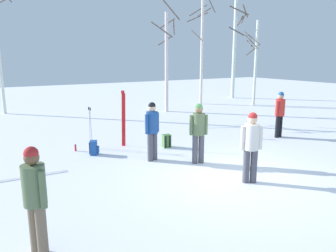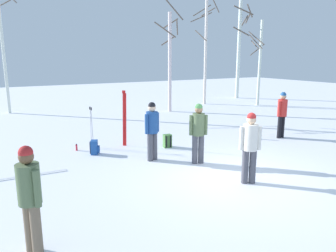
{
  "view_description": "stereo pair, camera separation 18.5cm",
  "coord_description": "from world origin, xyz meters",
  "px_view_note": "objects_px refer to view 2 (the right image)",
  "views": [
    {
      "loc": [
        -5.31,
        -5.71,
        2.96
      ],
      "look_at": [
        -0.69,
        2.15,
        1.0
      ],
      "focal_mm": 34.37,
      "sensor_mm": 36.0,
      "label": 1
    },
    {
      "loc": [
        -5.15,
        -5.8,
        2.96
      ],
      "look_at": [
        -0.69,
        2.15,
        1.0
      ],
      "focal_mm": 34.37,
      "sensor_mm": 36.0,
      "label": 2
    }
  ],
  "objects_px": {
    "person_2": "(282,112)",
    "water_bottle_0": "(261,136)",
    "ski_pair_lying_1": "(30,175)",
    "birch_tree_0": "(1,33)",
    "ski_poles_0": "(91,126)",
    "backpack_0": "(95,147)",
    "water_bottle_1": "(77,147)",
    "birch_tree_3": "(259,62)",
    "birch_tree_2": "(206,49)",
    "backpack_1": "(167,141)",
    "birch_tree_4": "(239,46)",
    "person_0": "(30,193)",
    "ski_pair_planted_0": "(125,119)",
    "person_4": "(198,130)",
    "person_3": "(250,143)",
    "birch_tree_1": "(170,59)",
    "person_1": "(152,127)"
  },
  "relations": [
    {
      "from": "person_2",
      "to": "birch_tree_3",
      "type": "bearing_deg",
      "value": 51.3
    },
    {
      "from": "birch_tree_1",
      "to": "birch_tree_2",
      "type": "distance_m",
      "value": 3.76
    },
    {
      "from": "backpack_0",
      "to": "birch_tree_3",
      "type": "relative_size",
      "value": 0.09
    },
    {
      "from": "birch_tree_1",
      "to": "water_bottle_0",
      "type": "bearing_deg",
      "value": -91.22
    },
    {
      "from": "birch_tree_0",
      "to": "water_bottle_1",
      "type": "bearing_deg",
      "value": -81.05
    },
    {
      "from": "birch_tree_4",
      "to": "backpack_1",
      "type": "bearing_deg",
      "value": -140.51
    },
    {
      "from": "person_1",
      "to": "birch_tree_2",
      "type": "relative_size",
      "value": 0.27
    },
    {
      "from": "person_3",
      "to": "birch_tree_1",
      "type": "height_order",
      "value": "birch_tree_1"
    },
    {
      "from": "ski_pair_planted_0",
      "to": "ski_pair_lying_1",
      "type": "relative_size",
      "value": 1.03
    },
    {
      "from": "water_bottle_0",
      "to": "birch_tree_4",
      "type": "bearing_deg",
      "value": 52.75
    },
    {
      "from": "person_1",
      "to": "person_2",
      "type": "distance_m",
      "value": 5.39
    },
    {
      "from": "ski_poles_0",
      "to": "backpack_0",
      "type": "bearing_deg",
      "value": -100.92
    },
    {
      "from": "person_3",
      "to": "water_bottle_0",
      "type": "relative_size",
      "value": 6.27
    },
    {
      "from": "ski_pair_lying_1",
      "to": "birch_tree_2",
      "type": "bearing_deg",
      "value": 36.15
    },
    {
      "from": "person_0",
      "to": "person_4",
      "type": "distance_m",
      "value": 5.17
    },
    {
      "from": "person_4",
      "to": "birch_tree_0",
      "type": "relative_size",
      "value": 0.22
    },
    {
      "from": "birch_tree_3",
      "to": "birch_tree_2",
      "type": "bearing_deg",
      "value": 140.47
    },
    {
      "from": "person_4",
      "to": "backpack_0",
      "type": "relative_size",
      "value": 3.9
    },
    {
      "from": "birch_tree_0",
      "to": "birch_tree_3",
      "type": "relative_size",
      "value": 1.54
    },
    {
      "from": "person_3",
      "to": "ski_pair_lying_1",
      "type": "height_order",
      "value": "person_3"
    },
    {
      "from": "birch_tree_3",
      "to": "birch_tree_4",
      "type": "relative_size",
      "value": 0.74
    },
    {
      "from": "person_2",
      "to": "water_bottle_0",
      "type": "distance_m",
      "value": 1.2
    },
    {
      "from": "water_bottle_1",
      "to": "birch_tree_1",
      "type": "bearing_deg",
      "value": 38.81
    },
    {
      "from": "person_3",
      "to": "water_bottle_1",
      "type": "height_order",
      "value": "person_3"
    },
    {
      "from": "birch_tree_1",
      "to": "person_0",
      "type": "bearing_deg",
      "value": -128.62
    },
    {
      "from": "birch_tree_0",
      "to": "birch_tree_2",
      "type": "height_order",
      "value": "birch_tree_0"
    },
    {
      "from": "birch_tree_0",
      "to": "person_4",
      "type": "bearing_deg",
      "value": -70.95
    },
    {
      "from": "person_2",
      "to": "ski_poles_0",
      "type": "xyz_separation_m",
      "value": [
        -6.54,
        2.09,
        -0.24
      ]
    },
    {
      "from": "person_0",
      "to": "backpack_1",
      "type": "xyz_separation_m",
      "value": [
        4.68,
        4.18,
        -0.77
      ]
    },
    {
      "from": "ski_pair_lying_1",
      "to": "birch_tree_2",
      "type": "distance_m",
      "value": 14.55
    },
    {
      "from": "ski_pair_planted_0",
      "to": "backpack_0",
      "type": "relative_size",
      "value": 4.29
    },
    {
      "from": "person_1",
      "to": "birch_tree_4",
      "type": "height_order",
      "value": "birch_tree_4"
    },
    {
      "from": "water_bottle_0",
      "to": "birch_tree_3",
      "type": "relative_size",
      "value": 0.05
    },
    {
      "from": "person_0",
      "to": "water_bottle_1",
      "type": "xyz_separation_m",
      "value": [
        1.93,
        5.28,
        -0.88
      ]
    },
    {
      "from": "birch_tree_3",
      "to": "birch_tree_4",
      "type": "xyz_separation_m",
      "value": [
        1.34,
        3.37,
        1.01
      ]
    },
    {
      "from": "ski_poles_0",
      "to": "birch_tree_3",
      "type": "relative_size",
      "value": 0.27
    },
    {
      "from": "person_2",
      "to": "birch_tree_4",
      "type": "xyz_separation_m",
      "value": [
        6.6,
        9.95,
        2.72
      ]
    },
    {
      "from": "person_4",
      "to": "birch_tree_2",
      "type": "height_order",
      "value": "birch_tree_2"
    },
    {
      "from": "person_1",
      "to": "person_3",
      "type": "bearing_deg",
      "value": -65.49
    },
    {
      "from": "backpack_1",
      "to": "birch_tree_4",
      "type": "distance_m",
      "value": 14.6
    },
    {
      "from": "ski_pair_lying_1",
      "to": "birch_tree_0",
      "type": "xyz_separation_m",
      "value": [
        0.21,
        10.61,
        4.14
      ]
    },
    {
      "from": "birch_tree_0",
      "to": "birch_tree_1",
      "type": "xyz_separation_m",
      "value": [
        7.81,
        -3.76,
        -1.29
      ]
    },
    {
      "from": "water_bottle_1",
      "to": "birch_tree_3",
      "type": "xyz_separation_m",
      "value": [
        12.35,
        4.54,
        2.58
      ]
    },
    {
      "from": "person_3",
      "to": "backpack_0",
      "type": "bearing_deg",
      "value": 121.65
    },
    {
      "from": "ski_pair_planted_0",
      "to": "backpack_0",
      "type": "bearing_deg",
      "value": -159.61
    },
    {
      "from": "person_1",
      "to": "ski_poles_0",
      "type": "relative_size",
      "value": 1.25
    },
    {
      "from": "person_1",
      "to": "ski_pair_planted_0",
      "type": "distance_m",
      "value": 1.86
    },
    {
      "from": "ski_pair_lying_1",
      "to": "birch_tree_1",
      "type": "height_order",
      "value": "birch_tree_1"
    },
    {
      "from": "person_4",
      "to": "birch_tree_1",
      "type": "distance_m",
      "value": 9.12
    },
    {
      "from": "person_0",
      "to": "ski_pair_planted_0",
      "type": "xyz_separation_m",
      "value": [
        3.52,
        5.04,
        -0.04
      ]
    }
  ]
}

